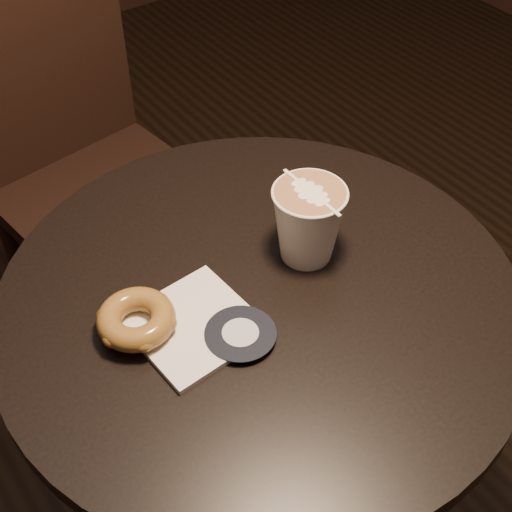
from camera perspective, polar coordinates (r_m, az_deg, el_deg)
name	(u,v)px	position (r m, az deg, el deg)	size (l,w,h in m)	color
cafe_table	(260,381)	(1.10, 0.28, -9.93)	(0.70, 0.70, 0.75)	black
chair	(73,137)	(1.57, -14.40, 9.24)	(0.45, 0.45, 1.02)	black
pastry_bag	(194,325)	(0.90, -4.98, -5.55)	(0.14, 0.14, 0.01)	white
doughnut	(136,319)	(0.89, -9.55, -5.00)	(0.10, 0.10, 0.03)	brown
latte_cup	(308,224)	(0.96, 4.17, 2.58)	(0.10, 0.10, 0.11)	white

